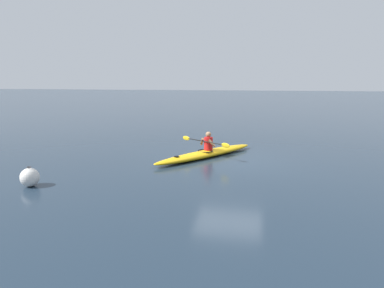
{
  "coord_description": "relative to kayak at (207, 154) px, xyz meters",
  "views": [
    {
      "loc": [
        -1.04,
        12.17,
        2.91
      ],
      "look_at": [
        0.8,
        3.09,
        1.14
      ],
      "focal_mm": 31.77,
      "sensor_mm": 36.0,
      "label": 1
    }
  ],
  "objects": [
    {
      "name": "mooring_buoy_channel_marker",
      "position": [
        4.22,
        4.53,
        0.13
      ],
      "size": [
        0.52,
        0.52,
        0.56
      ],
      "color": "silver",
      "rests_on": "ground"
    },
    {
      "name": "kayaker",
      "position": [
        -0.04,
        -0.05,
        0.43
      ],
      "size": [
        2.03,
        1.45,
        0.7
      ],
      "color": "red",
      "rests_on": "kayak"
    },
    {
      "name": "kayak",
      "position": [
        0.0,
        0.0,
        0.0
      ],
      "size": [
        3.43,
        4.48,
        0.26
      ],
      "color": "#EAB214",
      "rests_on": "ground"
    },
    {
      "name": "ground_plane",
      "position": [
        -0.91,
        0.31,
        -0.13
      ],
      "size": [
        160.0,
        160.0,
        0.0
      ],
      "primitive_type": "plane",
      "color": "#1E2D3D"
    }
  ]
}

